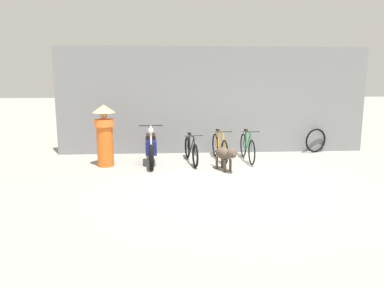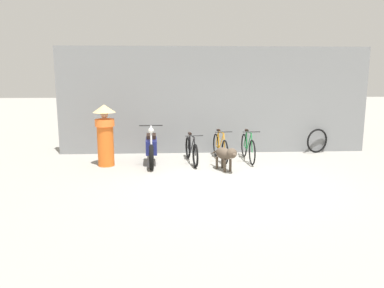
# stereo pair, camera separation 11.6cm
# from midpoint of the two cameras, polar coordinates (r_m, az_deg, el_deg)

# --- Properties ---
(ground_plane) EXTENTS (60.00, 60.00, 0.00)m
(ground_plane) POSITION_cam_midpoint_polar(r_m,az_deg,el_deg) (8.17, 6.26, -5.87)
(ground_plane) COLOR gray
(shop_wall_back) EXTENTS (9.07, 0.20, 3.09)m
(shop_wall_back) POSITION_cam_midpoint_polar(r_m,az_deg,el_deg) (11.07, 3.73, 6.63)
(shop_wall_back) COLOR slate
(shop_wall_back) RESTS_ON ground
(bicycle_0) EXTENTS (0.46, 1.68, 0.79)m
(bicycle_0) POSITION_cam_midpoint_polar(r_m,az_deg,el_deg) (9.87, 0.25, -0.99)
(bicycle_0) COLOR black
(bicycle_0) RESTS_ON ground
(bicycle_1) EXTENTS (0.46, 1.70, 0.84)m
(bicycle_1) POSITION_cam_midpoint_polar(r_m,az_deg,el_deg) (10.18, 4.64, -0.52)
(bicycle_1) COLOR black
(bicycle_1) RESTS_ON ground
(bicycle_2) EXTENTS (0.46, 1.65, 0.85)m
(bicycle_2) POSITION_cam_midpoint_polar(r_m,az_deg,el_deg) (10.21, 8.84, -0.55)
(bicycle_2) COLOR black
(bicycle_2) RESTS_ON ground
(motorcycle) EXTENTS (0.58, 1.92, 1.07)m
(motorcycle) POSITION_cam_midpoint_polar(r_m,az_deg,el_deg) (9.77, -5.87, -0.56)
(motorcycle) COLOR black
(motorcycle) RESTS_ON ground
(stray_dog) EXTENTS (0.55, 1.04, 0.61)m
(stray_dog) POSITION_cam_midpoint_polar(r_m,az_deg,el_deg) (9.04, 5.47, -1.57)
(stray_dog) COLOR #4C3F33
(stray_dog) RESTS_ON ground
(person_in_robes) EXTENTS (0.77, 0.77, 1.56)m
(person_in_robes) POSITION_cam_midpoint_polar(r_m,az_deg,el_deg) (9.67, -12.77, 1.71)
(person_in_robes) COLOR orange
(person_in_robes) RESTS_ON ground
(spare_tire_left) EXTENTS (0.70, 0.27, 0.72)m
(spare_tire_left) POSITION_cam_midpoint_polar(r_m,az_deg,el_deg) (11.72, 18.79, 0.47)
(spare_tire_left) COLOR black
(spare_tire_left) RESTS_ON ground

